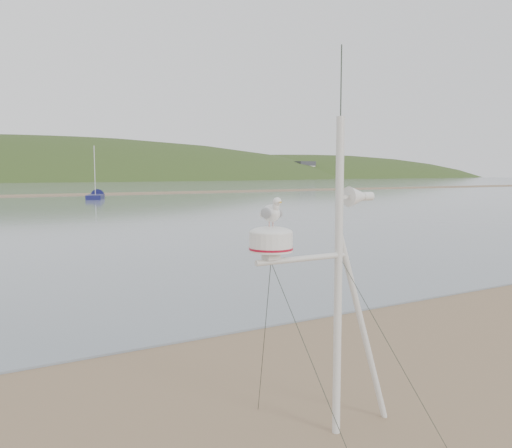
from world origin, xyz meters
TOP-DOWN VIEW (x-y plane):
  - mast_rig at (2.59, -0.14)m, footprint 2.00×2.14m
  - sailboat_blue_far at (15.49, 58.97)m, footprint 3.85×6.76m

SIDE VIEW (x-z plane):
  - sailboat_blue_far at x=15.49m, z-range -2.99..3.60m
  - mast_rig at x=2.59m, z-range -1.17..3.35m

